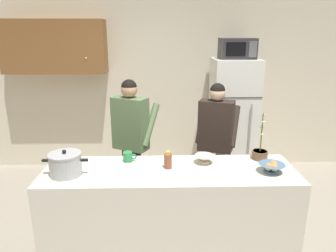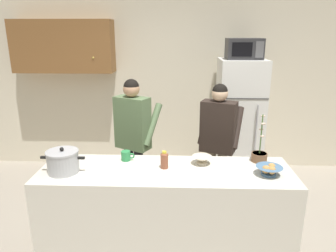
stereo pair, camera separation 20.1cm
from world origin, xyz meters
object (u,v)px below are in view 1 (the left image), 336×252
object	(u,v)px
person_near_pot	(131,131)
person_by_sink	(216,133)
refrigerator	(232,119)
bread_bowl	(272,167)
bottle_near_edge	(168,160)
cooking_pot	(65,164)
microwave	(237,49)
potted_orchid	(260,153)
empty_bowl	(204,159)
coffee_mug	(128,157)

from	to	relation	value
person_near_pot	person_by_sink	bearing A→B (deg)	-1.13
refrigerator	bread_bowl	xyz separation A→B (m)	(-0.09, -1.93, 0.09)
bottle_near_edge	bread_bowl	bearing A→B (deg)	-7.35
person_near_pot	bread_bowl	distance (m)	1.67
cooking_pot	microwave	bearing A→B (deg)	45.09
refrigerator	potted_orchid	distance (m)	1.63
person_near_pot	empty_bowl	distance (m)	1.09
cooking_pot	person_by_sink	bearing A→B (deg)	33.41
cooking_pot	bottle_near_edge	distance (m)	0.90
potted_orchid	bread_bowl	bearing A→B (deg)	-87.76
bread_bowl	coffee_mug	bearing A→B (deg)	167.69
potted_orchid	person_by_sink	bearing A→B (deg)	115.40
refrigerator	empty_bowl	world-z (taller)	refrigerator
bottle_near_edge	refrigerator	bearing A→B (deg)	60.92
empty_bowl	person_near_pot	bearing A→B (deg)	134.58
potted_orchid	empty_bowl	bearing A→B (deg)	-171.20
coffee_mug	bottle_near_edge	world-z (taller)	bottle_near_edge
bread_bowl	potted_orchid	world-z (taller)	potted_orchid
empty_bowl	potted_orchid	xyz separation A→B (m)	(0.56, 0.09, 0.02)
refrigerator	potted_orchid	xyz separation A→B (m)	(-0.10, -1.62, 0.11)
microwave	person_by_sink	size ratio (longest dim) A/B	0.31
cooking_pot	empty_bowl	world-z (taller)	cooking_pot
cooking_pot	potted_orchid	distance (m)	1.83
person_by_sink	person_near_pot	bearing A→B (deg)	178.87
person_near_pot	microwave	bearing A→B (deg)	32.61
refrigerator	empty_bowl	size ratio (longest dim) A/B	9.36
refrigerator	bottle_near_edge	bearing A→B (deg)	-119.08
microwave	person_by_sink	bearing A→B (deg)	-114.19
bread_bowl	bottle_near_edge	xyz separation A→B (m)	(-0.92, 0.12, 0.03)
empty_bowl	cooking_pot	bearing A→B (deg)	-169.84
potted_orchid	refrigerator	bearing A→B (deg)	86.50
coffee_mug	bread_bowl	size ratio (longest dim) A/B	0.56
microwave	cooking_pot	world-z (taller)	microwave
empty_bowl	potted_orchid	size ratio (longest dim) A/B	0.40
person_near_pot	bread_bowl	bearing A→B (deg)	-36.82
cooking_pot	potted_orchid	size ratio (longest dim) A/B	0.84
refrigerator	coffee_mug	distance (m)	2.16
microwave	empty_bowl	world-z (taller)	microwave
bread_bowl	potted_orchid	size ratio (longest dim) A/B	0.50
refrigerator	cooking_pot	size ratio (longest dim) A/B	4.46
bottle_near_edge	coffee_mug	bearing A→B (deg)	156.56
microwave	bread_bowl	world-z (taller)	microwave
refrigerator	coffee_mug	xyz separation A→B (m)	(-1.39, -1.65, 0.09)
refrigerator	person_by_sink	bearing A→B (deg)	-113.70
coffee_mug	empty_bowl	size ratio (longest dim) A/B	0.70
bread_bowl	potted_orchid	xyz separation A→B (m)	(-0.01, 0.31, 0.02)
bottle_near_edge	potted_orchid	world-z (taller)	potted_orchid
person_near_pot	empty_bowl	world-z (taller)	person_near_pot
refrigerator	empty_bowl	bearing A→B (deg)	-111.03
empty_bowl	bottle_near_edge	xyz separation A→B (m)	(-0.35, -0.10, 0.03)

